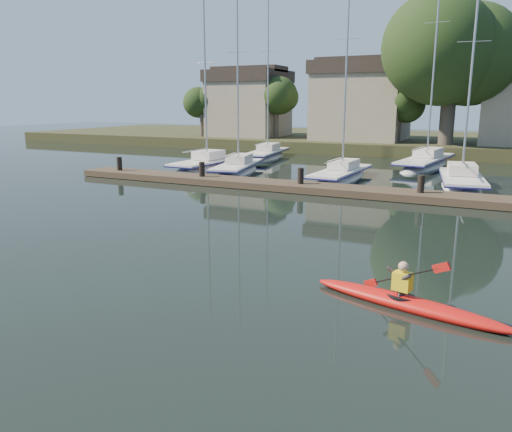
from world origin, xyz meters
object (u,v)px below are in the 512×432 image
at_px(dock, 357,191).
at_px(sailboat_3, 461,190).
at_px(sailboat_0, 206,172).
at_px(sailboat_5, 267,160).
at_px(kayak, 407,300).
at_px(sailboat_1, 238,175).
at_px(sailboat_6, 425,169).
at_px(sailboat_2, 341,182).

xyz_separation_m(dock, sailboat_3, (4.47, 4.98, -0.40)).
distance_m(sailboat_0, sailboat_3, 16.40).
bearing_deg(sailboat_3, sailboat_5, 143.22).
relative_size(kayak, dock, 0.14).
height_order(dock, sailboat_1, sailboat_1).
distance_m(dock, sailboat_5, 17.50).
relative_size(kayak, sailboat_0, 0.38).
relative_size(kayak, sailboat_6, 0.28).
relative_size(sailboat_2, sailboat_3, 1.05).
relative_size(dock, sailboat_2, 2.46).
bearing_deg(sailboat_2, sailboat_0, -179.50).
bearing_deg(sailboat_1, kayak, -64.37).
distance_m(sailboat_5, sailboat_6, 12.62).
bearing_deg(dock, sailboat_0, 156.64).
distance_m(dock, sailboat_1, 10.39).
xyz_separation_m(kayak, sailboat_6, (-3.08, 26.49, -0.38)).
bearing_deg(sailboat_1, sailboat_6, 26.62).
bearing_deg(sailboat_5, sailboat_6, -8.09).
height_order(kayak, sailboat_5, sailboat_5).
distance_m(sailboat_3, sailboat_5, 17.77).
relative_size(sailboat_2, sailboat_5, 0.95).
bearing_deg(sailboat_2, sailboat_5, 138.01).
bearing_deg(sailboat_2, sailboat_1, -176.94).
bearing_deg(kayak, sailboat_0, 145.97).
xyz_separation_m(sailboat_3, sailboat_5, (-15.60, 8.52, 0.01)).
xyz_separation_m(dock, sailboat_5, (-11.13, 13.50, -0.39)).
distance_m(kayak, sailboat_5, 30.96).
bearing_deg(sailboat_3, kayak, -97.80).
relative_size(kayak, sailboat_3, 0.35).
height_order(sailboat_0, sailboat_2, sailboat_2).
relative_size(dock, sailboat_3, 2.58).
bearing_deg(sailboat_0, sailboat_3, 0.36).
height_order(dock, sailboat_3, sailboat_3).
bearing_deg(kayak, sailboat_6, 110.62).
relative_size(sailboat_2, sailboat_6, 0.82).
distance_m(sailboat_0, sailboat_2, 9.68).
xyz_separation_m(sailboat_1, sailboat_2, (6.97, 0.10, 0.01)).
xyz_separation_m(kayak, sailboat_1, (-13.81, 17.94, -0.36)).
bearing_deg(sailboat_3, sailboat_6, 101.51).
bearing_deg(sailboat_5, sailboat_0, -102.73).
distance_m(sailboat_2, sailboat_6, 9.24).
relative_size(sailboat_1, sailboat_6, 0.78).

